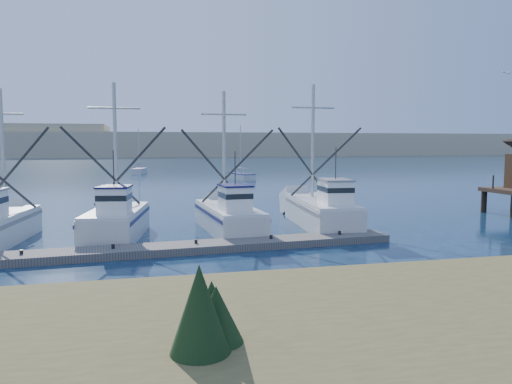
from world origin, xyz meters
TOP-DOWN VIEW (x-y plane):
  - ground at (0.00, 0.00)m, footprint 500.00×500.00m
  - floating_dock at (-9.15, 5.57)m, footprint 29.16×4.17m
  - dune_ridge at (0.00, 210.00)m, footprint 360.00×60.00m
  - trawler_fleet at (-6.96, 10.68)m, footprint 28.84×9.80m
  - sailboat_near at (7.08, 53.80)m, footprint 3.26×6.27m
  - sailboat_far at (-7.60, 72.48)m, footprint 2.87×5.71m
  - flying_gull at (14.31, 7.83)m, footprint 0.95×0.17m

SIDE VIEW (x-z plane):
  - ground at x=0.00m, z-range 0.00..0.00m
  - floating_dock at x=-9.15m, z-range 0.00..0.39m
  - sailboat_near at x=7.08m, z-range -3.56..4.54m
  - sailboat_far at x=-7.60m, z-range -3.55..4.55m
  - trawler_fleet at x=-6.96m, z-range -3.67..5.65m
  - dune_ridge at x=0.00m, z-range 0.00..10.00m
  - flying_gull at x=14.31m, z-range 9.61..9.78m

